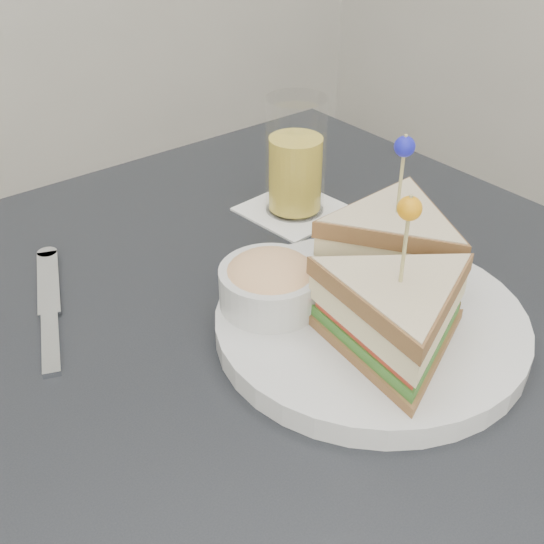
{
  "coord_description": "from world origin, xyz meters",
  "views": [
    {
      "loc": [
        -0.3,
        -0.38,
        1.13
      ],
      "look_at": [
        0.01,
        0.01,
        0.8
      ],
      "focal_mm": 45.0,
      "sensor_mm": 36.0,
      "label": 1
    }
  ],
  "objects": [
    {
      "name": "cutlery_knife",
      "position": [
        -0.15,
        0.14,
        0.75
      ],
      "size": [
        0.09,
        0.2,
        0.01
      ],
      "rotation": [
        0.0,
        0.0,
        -0.38
      ],
      "color": "silver",
      "rests_on": "table"
    },
    {
      "name": "table",
      "position": [
        0.0,
        0.0,
        0.67
      ],
      "size": [
        0.8,
        0.8,
        0.75
      ],
      "color": "black",
      "rests_on": "ground"
    },
    {
      "name": "drink_set",
      "position": [
        0.16,
        0.15,
        0.81
      ],
      "size": [
        0.12,
        0.12,
        0.14
      ],
      "rotation": [
        0.0,
        0.0,
        0.09
      ],
      "color": "white",
      "rests_on": "table"
    },
    {
      "name": "plate_meal",
      "position": [
        0.07,
        -0.06,
        0.79
      ],
      "size": [
        0.32,
        0.3,
        0.16
      ],
      "rotation": [
        0.0,
        0.0,
        -0.11
      ],
      "color": "silver",
      "rests_on": "table"
    }
  ]
}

